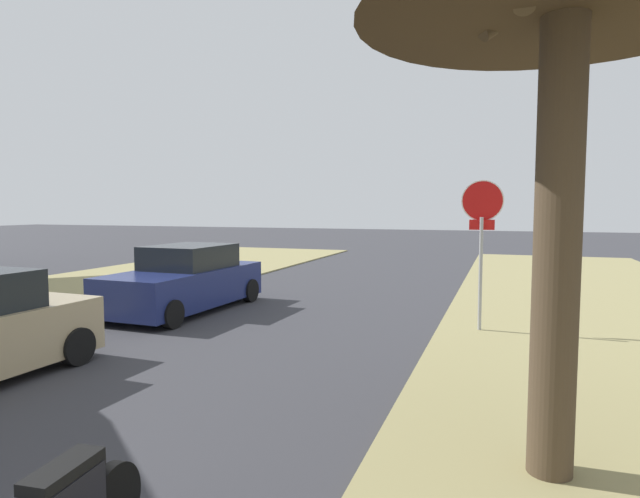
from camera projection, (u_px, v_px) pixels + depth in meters
stop_sign_far at (482, 222)px, 10.27m from camera, size 0.81×0.28×2.97m
parked_sedan_navy at (186, 281)px, 12.60m from camera, size 2.06×4.46×1.57m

